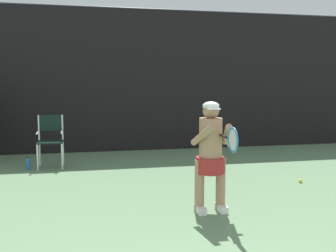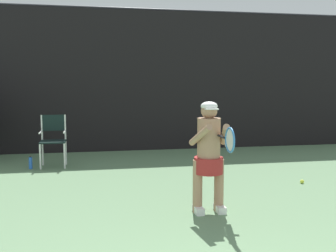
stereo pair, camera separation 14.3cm
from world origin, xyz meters
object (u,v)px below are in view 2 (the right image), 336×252
at_px(water_bottle, 31,163).
at_px(tennis_player, 209,152).
at_px(umpire_chair, 53,137).
at_px(tennis_racket, 229,140).
at_px(tennis_ball_loose, 302,182).

height_order(water_bottle, tennis_player, tennis_player).
height_order(umpire_chair, tennis_racket, tennis_racket).
bearing_deg(water_bottle, tennis_player, -49.53).
height_order(tennis_racket, tennis_ball_loose, tennis_racket).
relative_size(tennis_player, tennis_ball_loose, 22.00).
height_order(water_bottle, tennis_ball_loose, water_bottle).
xyz_separation_m(water_bottle, tennis_player, (2.80, -3.28, 0.70)).
relative_size(umpire_chair, tennis_player, 0.72).
relative_size(tennis_player, tennis_racket, 2.48).
height_order(umpire_chair, tennis_ball_loose, umpire_chair).
xyz_separation_m(umpire_chair, tennis_ball_loose, (4.39, -2.31, -0.58)).
distance_m(tennis_racket, tennis_ball_loose, 2.78).
height_order(umpire_chair, tennis_player, tennis_player).
relative_size(umpire_chair, tennis_racket, 1.79).
bearing_deg(water_bottle, umpire_chair, 22.37).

